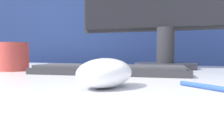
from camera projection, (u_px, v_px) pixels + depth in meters
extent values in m
cube|color=navy|center=(147.00, 77.00, 1.16)|extent=(5.00, 0.03, 1.32)
ellipsoid|color=white|center=(105.00, 73.00, 0.35)|extent=(0.10, 0.13, 0.05)
cube|color=#28282D|center=(107.00, 71.00, 0.58)|extent=(0.42, 0.15, 0.02)
cube|color=#38383D|center=(107.00, 66.00, 0.58)|extent=(0.39, 0.14, 0.01)
cylinder|color=#28282D|center=(165.00, 66.00, 0.77)|extent=(0.21, 0.21, 0.02)
cylinder|color=#28282D|center=(165.00, 45.00, 0.77)|extent=(0.06, 0.06, 0.12)
cylinder|color=#A33833|center=(13.00, 57.00, 0.68)|extent=(0.09, 0.09, 0.09)
cylinder|color=#284C9E|center=(220.00, 89.00, 0.32)|extent=(0.11, 0.10, 0.01)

